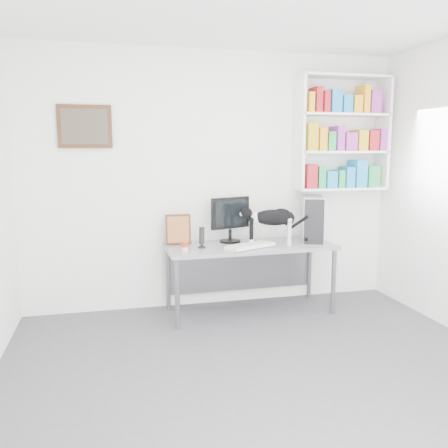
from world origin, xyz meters
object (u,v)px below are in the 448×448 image
(cat, at_px, (272,227))
(monitor, at_px, (230,219))
(desk, at_px, (250,278))
(pc_tower, at_px, (312,219))
(keyboard, at_px, (250,246))
(soup_can, at_px, (185,247))
(speaker, at_px, (202,237))
(bookshelf, at_px, (342,133))
(leaning_print, at_px, (178,229))

(cat, bearing_deg, monitor, 163.72)
(desk, bearing_deg, pc_tower, 2.62)
(keyboard, relative_size, cat, 0.82)
(pc_tower, xyz_separation_m, soup_can, (-1.40, -0.23, -0.19))
(desk, height_order, pc_tower, pc_tower)
(pc_tower, relative_size, speaker, 2.18)
(pc_tower, bearing_deg, monitor, -168.92)
(bookshelf, height_order, cat, bookshelf)
(bookshelf, height_order, desk, bookshelf)
(leaning_print, bearing_deg, keyboard, -21.50)
(pc_tower, distance_m, cat, 0.51)
(pc_tower, relative_size, cat, 0.77)
(keyboard, bearing_deg, bookshelf, -6.22)
(leaning_print, bearing_deg, cat, -10.36)
(bookshelf, distance_m, cat, 1.34)
(bookshelf, bearing_deg, speaker, -170.58)
(bookshelf, height_order, speaker, bookshelf)
(pc_tower, distance_m, speaker, 1.22)
(desk, distance_m, speaker, 0.69)
(bookshelf, bearing_deg, monitor, -177.30)
(desk, xyz_separation_m, speaker, (-0.51, -0.03, 0.47))
(desk, distance_m, cat, 0.59)
(keyboard, bearing_deg, soup_can, 158.51)
(keyboard, distance_m, soup_can, 0.66)
(bookshelf, bearing_deg, pc_tower, -155.66)
(speaker, relative_size, cat, 0.35)
(soup_can, bearing_deg, leaning_print, 90.92)
(speaker, xyz_separation_m, leaning_print, (-0.20, 0.23, 0.05))
(speaker, height_order, soup_can, speaker)
(desk, relative_size, monitor, 3.53)
(speaker, distance_m, soup_can, 0.25)
(keyboard, xyz_separation_m, leaning_print, (-0.67, 0.35, 0.14))
(leaning_print, bearing_deg, monitor, 3.15)
(bookshelf, xyz_separation_m, cat, (-0.90, -0.30, -0.95))
(soup_can, height_order, cat, cat)
(keyboard, distance_m, leaning_print, 0.76)
(pc_tower, xyz_separation_m, cat, (-0.49, -0.12, -0.05))
(desk, bearing_deg, soup_can, -167.07)
(monitor, distance_m, speaker, 0.42)
(leaning_print, height_order, cat, cat)
(keyboard, distance_m, cat, 0.31)
(speaker, relative_size, soup_can, 2.38)
(monitor, xyz_separation_m, cat, (0.37, -0.24, -0.05))
(desk, bearing_deg, cat, -19.55)
(monitor, distance_m, cat, 0.45)
(desk, xyz_separation_m, leaning_print, (-0.71, 0.20, 0.52))
(bookshelf, xyz_separation_m, pc_tower, (-0.41, -0.18, -0.90))
(speaker, bearing_deg, monitor, 51.89)
(pc_tower, bearing_deg, keyboard, -146.05)
(bookshelf, bearing_deg, soup_can, -167.14)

